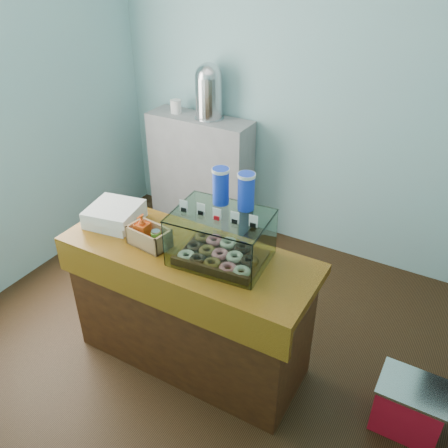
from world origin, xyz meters
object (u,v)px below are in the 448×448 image
Objects in this scene: display_case at (223,232)px; red_cooler at (409,406)px; counter at (190,307)px; coffee_urn at (209,90)px.

display_case is 1.49× the size of red_cooler.
counter is at bearing -168.49° from display_case.
display_case is at bearing 16.52° from counter.
red_cooler is at bearing 7.23° from counter.
counter is at bearing -172.74° from red_cooler.
counter reaches higher than red_cooler.
red_cooler is at bearing 0.48° from display_case.
counter is 4.13× the size of red_cooler.
coffee_urn is 2.88m from red_cooler.
counter is 3.27× the size of coffee_urn.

